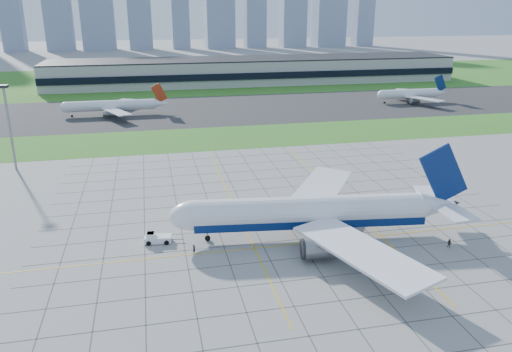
{
  "coord_description": "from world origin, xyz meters",
  "views": [
    {
      "loc": [
        -29.29,
        -92.1,
        46.96
      ],
      "look_at": [
        -4.21,
        22.86,
        7.0
      ],
      "focal_mm": 35.0,
      "sensor_mm": 36.0,
      "label": 1
    }
  ],
  "objects_px": {
    "airliner": "(311,213)",
    "pushback_tug": "(157,238)",
    "crew_far": "(449,243)",
    "light_mast": "(8,117)",
    "distant_jet_2": "(410,94)",
    "distant_jet_1": "(112,105)",
    "crew_near": "(194,249)"
  },
  "relations": [
    {
      "from": "airliner",
      "to": "distant_jet_1",
      "type": "bearing_deg",
      "value": 115.84
    },
    {
      "from": "pushback_tug",
      "to": "crew_near",
      "type": "relative_size",
      "value": 4.29
    },
    {
      "from": "airliner",
      "to": "crew_far",
      "type": "relative_size",
      "value": 33.34
    },
    {
      "from": "light_mast",
      "to": "pushback_tug",
      "type": "xyz_separation_m",
      "value": [
        40.52,
        -60.1,
        -15.18
      ]
    },
    {
      "from": "pushback_tug",
      "to": "distant_jet_1",
      "type": "relative_size",
      "value": 0.18
    },
    {
      "from": "light_mast",
      "to": "distant_jet_1",
      "type": "bearing_deg",
      "value": 72.08
    },
    {
      "from": "light_mast",
      "to": "distant_jet_2",
      "type": "xyz_separation_m",
      "value": [
        173.5,
        77.32,
        -11.7
      ]
    },
    {
      "from": "pushback_tug",
      "to": "distant_jet_1",
      "type": "bearing_deg",
      "value": 103.47
    },
    {
      "from": "light_mast",
      "to": "crew_far",
      "type": "xyz_separation_m",
      "value": [
        99.18,
        -75.35,
        -15.22
      ]
    },
    {
      "from": "distant_jet_1",
      "to": "distant_jet_2",
      "type": "xyz_separation_m",
      "value": [
        148.69,
        0.63,
        -0.0
      ]
    },
    {
      "from": "light_mast",
      "to": "crew_near",
      "type": "bearing_deg",
      "value": -54.4
    },
    {
      "from": "pushback_tug",
      "to": "crew_near",
      "type": "height_order",
      "value": "pushback_tug"
    },
    {
      "from": "crew_near",
      "to": "crew_far",
      "type": "relative_size",
      "value": 0.99
    },
    {
      "from": "pushback_tug",
      "to": "crew_near",
      "type": "bearing_deg",
      "value": -35.39
    },
    {
      "from": "light_mast",
      "to": "distant_jet_1",
      "type": "height_order",
      "value": "light_mast"
    },
    {
      "from": "crew_near",
      "to": "distant_jet_1",
      "type": "relative_size",
      "value": 0.04
    },
    {
      "from": "airliner",
      "to": "crew_far",
      "type": "distance_m",
      "value": 28.78
    },
    {
      "from": "light_mast",
      "to": "pushback_tug",
      "type": "bearing_deg",
      "value": -56.01
    },
    {
      "from": "crew_far",
      "to": "distant_jet_2",
      "type": "height_order",
      "value": "distant_jet_2"
    },
    {
      "from": "airliner",
      "to": "distant_jet_2",
      "type": "xyz_separation_m",
      "value": [
        100.43,
        141.45,
        -1.02
      ]
    },
    {
      "from": "pushback_tug",
      "to": "crew_near",
      "type": "xyz_separation_m",
      "value": [
        7.22,
        -6.57,
        -0.05
      ]
    },
    {
      "from": "pushback_tug",
      "to": "crew_far",
      "type": "distance_m",
      "value": 60.61
    },
    {
      "from": "airliner",
      "to": "distant_jet_2",
      "type": "height_order",
      "value": "airliner"
    },
    {
      "from": "distant_jet_1",
      "to": "crew_far",
      "type": "bearing_deg",
      "value": -63.93
    },
    {
      "from": "crew_near",
      "to": "crew_far",
      "type": "bearing_deg",
      "value": -53.82
    },
    {
      "from": "crew_far",
      "to": "distant_jet_2",
      "type": "relative_size",
      "value": 0.05
    },
    {
      "from": "light_mast",
      "to": "crew_far",
      "type": "bearing_deg",
      "value": -37.22
    },
    {
      "from": "crew_far",
      "to": "distant_jet_2",
      "type": "distance_m",
      "value": 169.84
    },
    {
      "from": "light_mast",
      "to": "crew_far",
      "type": "relative_size",
      "value": 13.27
    },
    {
      "from": "crew_near",
      "to": "light_mast",
      "type": "bearing_deg",
      "value": 81.36
    },
    {
      "from": "crew_far",
      "to": "crew_near",
      "type": "bearing_deg",
      "value": -135.47
    },
    {
      "from": "airliner",
      "to": "pushback_tug",
      "type": "bearing_deg",
      "value": 179.87
    }
  ]
}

